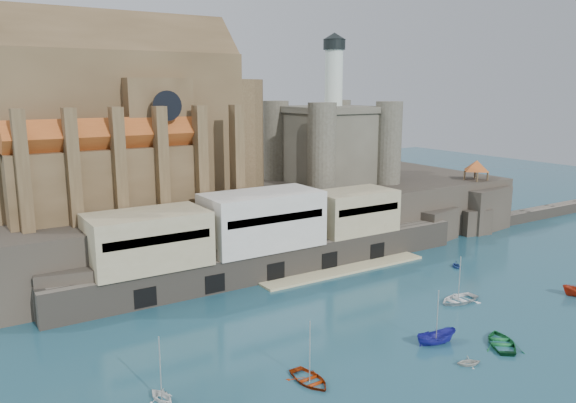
# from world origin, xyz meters

# --- Properties ---
(ground) EXTENTS (300.00, 300.00, 0.00)m
(ground) POSITION_xyz_m (0.00, 0.00, 0.00)
(ground) COLOR #194354
(ground) RESTS_ON ground
(promontory) EXTENTS (100.00, 36.00, 10.00)m
(promontory) POSITION_xyz_m (-0.19, 39.37, 4.92)
(promontory) COLOR #29241F
(promontory) RESTS_ON ground
(quay) EXTENTS (70.00, 12.00, 13.05)m
(quay) POSITION_xyz_m (-10.19, 23.07, 6.07)
(quay) COLOR #625B4F
(quay) RESTS_ON ground
(church) EXTENTS (47.00, 25.93, 30.51)m
(church) POSITION_xyz_m (-24.13, 41.85, 22.13)
(church) COLOR brown
(church) RESTS_ON promontory
(castle_keep) EXTENTS (21.20, 21.20, 29.30)m
(castle_keep) POSITION_xyz_m (16.08, 41.08, 18.31)
(castle_keep) COLOR #4C483B
(castle_keep) RESTS_ON promontory
(rock_outcrop) EXTENTS (14.50, 10.50, 8.70)m
(rock_outcrop) POSITION_xyz_m (42.00, 25.84, 4.02)
(rock_outcrop) COLOR #29241F
(rock_outcrop) RESTS_ON ground
(pavilion) EXTENTS (6.40, 6.40, 5.40)m
(pavilion) POSITION_xyz_m (42.00, 26.00, 12.73)
(pavilion) COLOR brown
(pavilion) RESTS_ON rock_outcrop
(breakwater) EXTENTS (40.00, 3.00, 2.40)m
(breakwater) POSITION_xyz_m (66.00, 24.00, 0.00)
(breakwater) COLOR #625B4F
(breakwater) RESTS_ON ground
(boat_0) EXTENTS (3.78, 1.20, 5.25)m
(boat_0) POSITION_xyz_m (-22.40, -7.40, 0.00)
(boat_0) COLOR #902605
(boat_0) RESTS_ON ground
(boat_1) EXTENTS (2.14, 2.63, 2.63)m
(boat_1) POSITION_xyz_m (-6.36, -13.55, 0.00)
(boat_1) COLOR beige
(boat_1) RESTS_ON ground
(boat_2) EXTENTS (2.29, 2.25, 5.00)m
(boat_2) POSITION_xyz_m (-5.45, -8.15, 0.00)
(boat_2) COLOR #212194
(boat_2) RESTS_ON ground
(boat_3) EXTENTS (4.13, 3.69, 6.03)m
(boat_3) POSITION_xyz_m (0.62, -12.33, 0.00)
(boat_3) COLOR #14612F
(boat_3) RESTS_ON ground
(boat_4) EXTENTS (3.12, 2.32, 3.25)m
(boat_4) POSITION_xyz_m (-35.95, -2.84, 0.00)
(boat_4) COLOR white
(boat_4) RESTS_ON ground
(boat_6) EXTENTS (1.35, 4.47, 6.24)m
(boat_6) POSITION_xyz_m (6.77, -0.75, 0.00)
(boat_6) COLOR white
(boat_6) RESTS_ON ground
(boat_7) EXTENTS (2.63, 2.39, 2.60)m
(boat_7) POSITION_xyz_m (18.24, 9.65, 0.00)
(boat_7) COLOR navy
(boat_7) RESTS_ON ground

